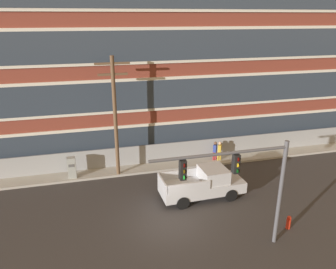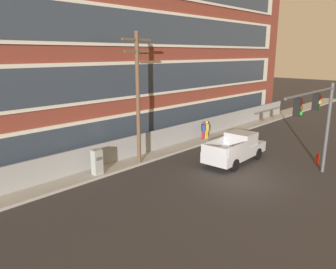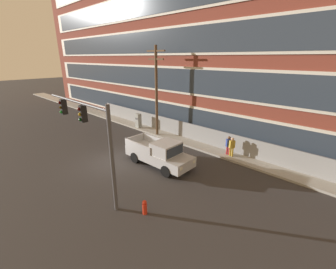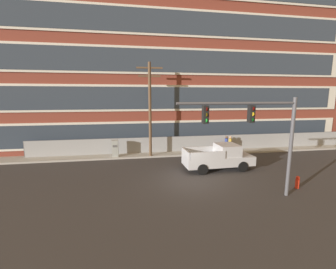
{
  "view_description": "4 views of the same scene",
  "coord_description": "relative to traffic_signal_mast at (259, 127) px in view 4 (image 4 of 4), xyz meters",
  "views": [
    {
      "loc": [
        -3.92,
        -14.98,
        10.87
      ],
      "look_at": [
        1.13,
        4.51,
        3.58
      ],
      "focal_mm": 35.0,
      "sensor_mm": 36.0,
      "label": 1
    },
    {
      "loc": [
        -15.87,
        -8.99,
        7.23
      ],
      "look_at": [
        -0.76,
        5.13,
        2.06
      ],
      "focal_mm": 35.0,
      "sensor_mm": 36.0,
      "label": 2
    },
    {
      "loc": [
        13.56,
        -8.03,
        7.49
      ],
      "look_at": [
        1.65,
        4.28,
        1.58
      ],
      "focal_mm": 24.0,
      "sensor_mm": 36.0,
      "label": 3
    },
    {
      "loc": [
        -3.86,
        -13.61,
        5.57
      ],
      "look_at": [
        -0.67,
        5.05,
        2.35
      ],
      "focal_mm": 24.0,
      "sensor_mm": 36.0,
      "label": 4
    }
  ],
  "objects": [
    {
      "name": "ground_plane",
      "position": [
        -2.83,
        2.87,
        -3.99
      ],
      "size": [
        160.0,
        160.0,
        0.0
      ],
      "primitive_type": "plane",
      "color": "#333030"
    },
    {
      "name": "brick_mill_building",
      "position": [
        -6.6,
        16.83,
        4.96
      ],
      "size": [
        49.95,
        11.68,
        17.88
      ],
      "color": "brown",
      "rests_on": "ground"
    },
    {
      "name": "utility_pole_near_corner",
      "position": [
        -4.88,
        9.41,
        0.7
      ],
      "size": [
        2.28,
        0.26,
        8.52
      ],
      "color": "brown",
      "rests_on": "ground"
    },
    {
      "name": "pickup_truck_silver",
      "position": [
        0.02,
        5.06,
        -3.06
      ],
      "size": [
        5.38,
        2.19,
        1.94
      ],
      "color": "#B2B5BA",
      "rests_on": "ground"
    },
    {
      "name": "fire_hydrant",
      "position": [
        3.34,
        0.8,
        -3.61
      ],
      "size": [
        0.24,
        0.24,
        0.78
      ],
      "color": "red",
      "rests_on": "ground"
    },
    {
      "name": "chain_link_fence",
      "position": [
        1.49,
        10.67,
        -3.14
      ],
      "size": [
        35.21,
        0.06,
        1.67
      ],
      "color": "gray",
      "rests_on": "ground"
    },
    {
      "name": "pedestrian_near_cabinet",
      "position": [
        2.77,
        9.92,
        -3.02
      ],
      "size": [
        0.43,
        0.47,
        1.69
      ],
      "color": "maroon",
      "rests_on": "ground"
    },
    {
      "name": "sidewalk_building_side",
      "position": [
        -2.83,
        10.23,
        -3.91
      ],
      "size": [
        80.0,
        2.12,
        0.16
      ],
      "primitive_type": "cube",
      "color": "#9E9B93",
      "rests_on": "ground"
    },
    {
      "name": "traffic_signal_mast",
      "position": [
        0.0,
        0.0,
        0.0
      ],
      "size": [
        6.56,
        0.43,
        5.53
      ],
      "color": "#4C4C51",
      "rests_on": "ground"
    },
    {
      "name": "electrical_cabinet",
      "position": [
        -8.07,
        9.6,
        -3.15
      ],
      "size": [
        0.56,
        0.49,
        1.69
      ],
      "color": "#939993",
      "rests_on": "ground"
    },
    {
      "name": "pedestrian_by_fence",
      "position": [
        3.12,
        9.81,
        -3.02
      ],
      "size": [
        0.42,
        0.47,
        1.69
      ],
      "color": "#B7932D",
      "rests_on": "ground"
    }
  ]
}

